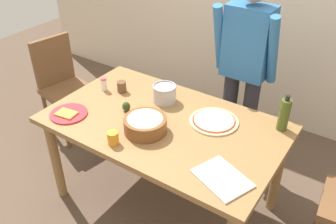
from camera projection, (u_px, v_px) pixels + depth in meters
ground at (164, 200)px, 2.87m from camera, size 8.00×8.00×0.00m
dining_table at (164, 132)px, 2.50m from camera, size 1.60×0.96×0.76m
person_cook at (245, 65)px, 2.77m from camera, size 0.49×0.25×1.62m
chair_wooden_left at (62, 82)px, 3.36m from camera, size 0.47×0.47×0.95m
pizza_raw_on_board at (214, 121)px, 2.44m from camera, size 0.33×0.33×0.02m
plate_with_slice at (68, 114)px, 2.52m from camera, size 0.26×0.26×0.02m
popcorn_bowl at (145, 123)px, 2.33m from camera, size 0.28×0.28×0.11m
olive_oil_bottle at (284, 115)px, 2.32m from camera, size 0.07×0.07×0.26m
steel_pot at (165, 93)px, 2.63m from camera, size 0.17×0.17×0.13m
cup_orange at (113, 138)px, 2.23m from camera, size 0.07×0.07×0.08m
cup_small_brown at (122, 87)px, 2.76m from camera, size 0.07×0.07×0.08m
salt_shaker at (104, 84)px, 2.77m from camera, size 0.04×0.04×0.11m
cutting_board_white at (222, 178)px, 1.99m from camera, size 0.36×0.32×0.01m
avocado at (126, 106)px, 2.54m from camera, size 0.06×0.06×0.07m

